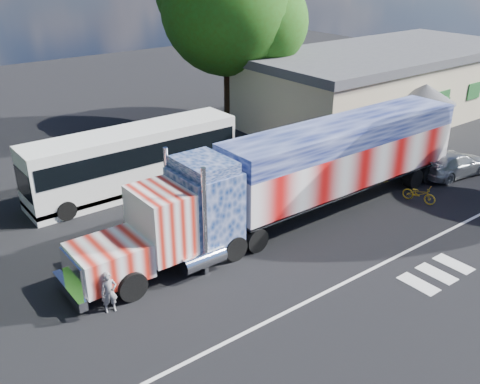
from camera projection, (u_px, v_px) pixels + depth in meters
ground at (283, 256)px, 22.75m from camera, size 100.00×100.00×0.00m
lane_markings at (379, 282)px, 20.96m from camera, size 30.00×2.67×0.01m
semi_truck at (305, 171)px, 25.17m from camera, size 21.53×3.40×4.59m
coach_bus at (134, 159)px, 28.34m from camera, size 11.57×2.69×3.36m
hall_building at (385, 84)px, 40.54m from camera, size 22.40×12.80×5.20m
parked_car at (454, 164)px, 30.62m from camera, size 5.01×2.52×1.40m
woman at (109, 292)px, 18.95m from camera, size 0.65×0.50×1.60m
bicycle at (419, 194)px, 27.43m from camera, size 1.04×1.83×0.91m
tree_ne_a at (230, 8)px, 37.09m from camera, size 9.86×9.39×12.93m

